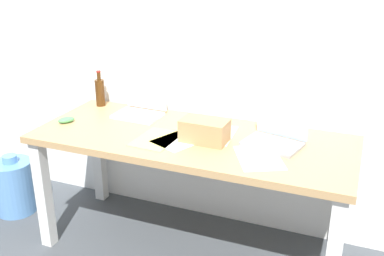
{
  "coord_description": "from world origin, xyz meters",
  "views": [
    {
      "loc": [
        0.87,
        -2.17,
        1.71
      ],
      "look_at": [
        0.0,
        0.0,
        0.79
      ],
      "focal_mm": 42.39,
      "sensor_mm": 36.0,
      "label": 1
    }
  ],
  "objects_px": {
    "laptop_right": "(276,136)",
    "computer_mouse": "(66,120)",
    "desk": "(192,152)",
    "beer_bottle": "(100,92)",
    "cardboard_box": "(205,131)",
    "water_cooler_jug": "(14,186)",
    "laptop_left": "(140,108)"
  },
  "relations": [
    {
      "from": "desk",
      "to": "computer_mouse",
      "type": "xyz_separation_m",
      "value": [
        -0.78,
        -0.08,
        0.11
      ]
    },
    {
      "from": "desk",
      "to": "laptop_right",
      "type": "xyz_separation_m",
      "value": [
        0.45,
        0.07,
        0.14
      ]
    },
    {
      "from": "desk",
      "to": "beer_bottle",
      "type": "distance_m",
      "value": 0.83
    },
    {
      "from": "laptop_left",
      "to": "cardboard_box",
      "type": "bearing_deg",
      "value": -25.29
    },
    {
      "from": "desk",
      "to": "laptop_left",
      "type": "height_order",
      "value": "laptop_left"
    },
    {
      "from": "beer_bottle",
      "to": "cardboard_box",
      "type": "distance_m",
      "value": 0.91
    },
    {
      "from": "cardboard_box",
      "to": "water_cooler_jug",
      "type": "xyz_separation_m",
      "value": [
        -1.38,
        -0.03,
        -0.61
      ]
    },
    {
      "from": "beer_bottle",
      "to": "computer_mouse",
      "type": "xyz_separation_m",
      "value": [
        -0.02,
        -0.35,
        -0.08
      ]
    },
    {
      "from": "desk",
      "to": "beer_bottle",
      "type": "xyz_separation_m",
      "value": [
        -0.77,
        0.27,
        0.19
      ]
    },
    {
      "from": "desk",
      "to": "cardboard_box",
      "type": "xyz_separation_m",
      "value": [
        0.09,
        -0.04,
        0.16
      ]
    },
    {
      "from": "desk",
      "to": "water_cooler_jug",
      "type": "bearing_deg",
      "value": -177.05
    },
    {
      "from": "desk",
      "to": "laptop_right",
      "type": "relative_size",
      "value": 5.3
    },
    {
      "from": "laptop_left",
      "to": "computer_mouse",
      "type": "relative_size",
      "value": 2.92
    },
    {
      "from": "laptop_right",
      "to": "water_cooler_jug",
      "type": "height_order",
      "value": "laptop_right"
    },
    {
      "from": "laptop_left",
      "to": "beer_bottle",
      "type": "distance_m",
      "value": 0.35
    },
    {
      "from": "computer_mouse",
      "to": "beer_bottle",
      "type": "bearing_deg",
      "value": 121.22
    },
    {
      "from": "beer_bottle",
      "to": "water_cooler_jug",
      "type": "bearing_deg",
      "value": -147.37
    },
    {
      "from": "beer_bottle",
      "to": "computer_mouse",
      "type": "bearing_deg",
      "value": -93.02
    },
    {
      "from": "beer_bottle",
      "to": "water_cooler_jug",
      "type": "relative_size",
      "value": 0.57
    },
    {
      "from": "computer_mouse",
      "to": "water_cooler_jug",
      "type": "bearing_deg",
      "value": -147.28
    },
    {
      "from": "beer_bottle",
      "to": "computer_mouse",
      "type": "relative_size",
      "value": 2.38
    },
    {
      "from": "desk",
      "to": "water_cooler_jug",
      "type": "relative_size",
      "value": 4.26
    },
    {
      "from": "laptop_right",
      "to": "cardboard_box",
      "type": "distance_m",
      "value": 0.38
    },
    {
      "from": "beer_bottle",
      "to": "cardboard_box",
      "type": "xyz_separation_m",
      "value": [
        0.85,
        -0.31,
        -0.03
      ]
    },
    {
      "from": "beer_bottle",
      "to": "cardboard_box",
      "type": "bearing_deg",
      "value": -20.13
    },
    {
      "from": "beer_bottle",
      "to": "laptop_right",
      "type": "bearing_deg",
      "value": -9.35
    },
    {
      "from": "laptop_left",
      "to": "beer_bottle",
      "type": "relative_size",
      "value": 1.23
    },
    {
      "from": "desk",
      "to": "computer_mouse",
      "type": "bearing_deg",
      "value": -174.14
    },
    {
      "from": "laptop_right",
      "to": "computer_mouse",
      "type": "height_order",
      "value": "laptop_right"
    },
    {
      "from": "cardboard_box",
      "to": "water_cooler_jug",
      "type": "relative_size",
      "value": 0.6
    },
    {
      "from": "laptop_right",
      "to": "computer_mouse",
      "type": "distance_m",
      "value": 1.25
    },
    {
      "from": "laptop_right",
      "to": "computer_mouse",
      "type": "relative_size",
      "value": 3.37
    }
  ]
}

